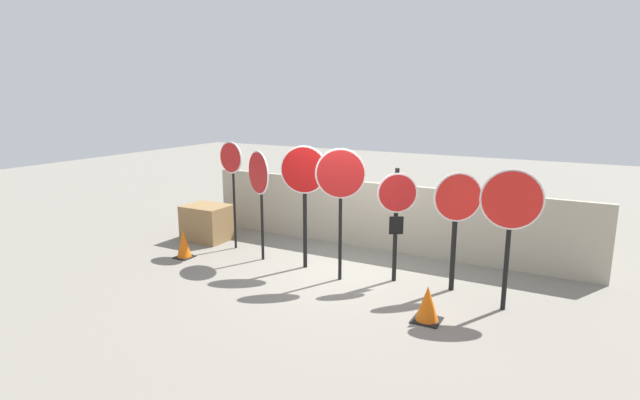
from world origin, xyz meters
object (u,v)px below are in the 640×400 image
at_px(stop_sign_1, 259,179).
at_px(storage_crate, 207,223).
at_px(stop_sign_5, 457,211).
at_px(stop_sign_2, 304,182).
at_px(stop_sign_6, 511,211).
at_px(stop_sign_3, 340,183).
at_px(stop_sign_0, 231,167).
at_px(stop_sign_4, 397,206).
at_px(traffic_cone_1, 427,304).
at_px(traffic_cone_0, 184,244).

height_order(stop_sign_1, storage_crate, stop_sign_1).
distance_m(stop_sign_5, storage_crate, 6.05).
height_order(stop_sign_2, stop_sign_6, stop_sign_2).
distance_m(stop_sign_1, stop_sign_3, 2.01).
height_order(stop_sign_2, storage_crate, stop_sign_2).
bearing_deg(stop_sign_6, storage_crate, 162.96).
relative_size(stop_sign_0, stop_sign_2, 0.98).
distance_m(stop_sign_3, storage_crate, 4.30).
relative_size(stop_sign_1, stop_sign_4, 1.08).
height_order(stop_sign_1, stop_sign_5, stop_sign_1).
xyz_separation_m(stop_sign_3, stop_sign_4, (0.92, 0.43, -0.42)).
bearing_deg(stop_sign_1, traffic_cone_1, 12.99).
bearing_deg(traffic_cone_1, stop_sign_3, 155.29).
distance_m(traffic_cone_0, traffic_cone_1, 5.47).
relative_size(stop_sign_5, traffic_cone_1, 3.77).
height_order(stop_sign_4, storage_crate, stop_sign_4).
xyz_separation_m(stop_sign_4, stop_sign_6, (1.99, -0.38, 0.22)).
bearing_deg(stop_sign_4, stop_sign_1, 152.62).
distance_m(stop_sign_1, stop_sign_2, 1.07).
bearing_deg(stop_sign_5, stop_sign_0, 144.16).
distance_m(stop_sign_0, stop_sign_1, 1.05).
relative_size(stop_sign_4, stop_sign_5, 1.00).
height_order(stop_sign_2, traffic_cone_1, stop_sign_2).
bearing_deg(stop_sign_1, traffic_cone_0, -126.99).
bearing_deg(storage_crate, stop_sign_6, -6.83).
distance_m(stop_sign_1, stop_sign_5, 3.99).
bearing_deg(stop_sign_0, traffic_cone_1, -6.20).
relative_size(stop_sign_3, stop_sign_6, 1.08).
bearing_deg(storage_crate, traffic_cone_1, -16.69).
relative_size(stop_sign_3, stop_sign_5, 1.17).
bearing_deg(storage_crate, traffic_cone_0, -70.44).
height_order(stop_sign_0, stop_sign_5, stop_sign_0).
height_order(stop_sign_6, storage_crate, stop_sign_6).
bearing_deg(storage_crate, stop_sign_0, -14.18).
xyz_separation_m(stop_sign_0, stop_sign_3, (2.97, -0.63, -0.00)).
relative_size(stop_sign_3, traffic_cone_0, 4.05).
bearing_deg(stop_sign_0, stop_sign_1, -9.11).
height_order(stop_sign_5, storage_crate, stop_sign_5).
xyz_separation_m(traffic_cone_1, storage_crate, (-5.90, 1.77, 0.14)).
xyz_separation_m(stop_sign_0, traffic_cone_1, (4.91, -1.52, -1.58)).
relative_size(stop_sign_0, stop_sign_3, 0.97).
distance_m(stop_sign_3, traffic_cone_0, 3.86).
bearing_deg(stop_sign_3, stop_sign_6, -22.14).
distance_m(stop_sign_5, traffic_cone_1, 1.82).
bearing_deg(traffic_cone_0, stop_sign_6, 4.02).
xyz_separation_m(stop_sign_1, traffic_cone_1, (3.93, -1.16, -1.44)).
xyz_separation_m(stop_sign_1, traffic_cone_0, (-1.52, -0.66, -1.42)).
bearing_deg(stop_sign_5, stop_sign_1, 148.95).
bearing_deg(stop_sign_1, stop_sign_0, -170.66).
relative_size(stop_sign_4, storage_crate, 2.05).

